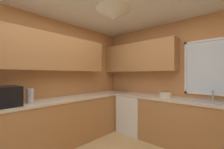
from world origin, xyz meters
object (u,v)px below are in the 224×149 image
kettle (30,96)px  sink_assembly (212,101)px  bowl (166,95)px  dishwasher (134,114)px  microwave (5,96)px

kettle → sink_assembly: bearing=43.8°
sink_assembly → bowl: bearing=-179.5°
sink_assembly → bowl: (-0.77, -0.01, 0.03)m
sink_assembly → kettle: bearing=-136.2°
dishwasher → kettle: 2.24m
kettle → dishwasher: bearing=72.8°
microwave → kettle: microwave is taller
sink_assembly → bowl: 0.78m
microwave → dishwasher: bearing=74.6°
microwave → bowl: 2.82m
microwave → sink_assembly: size_ratio=0.92×
kettle → sink_assembly: size_ratio=0.46×
dishwasher → microwave: 2.57m
dishwasher → sink_assembly: size_ratio=1.65×
dishwasher → bowl: bearing=2.2°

